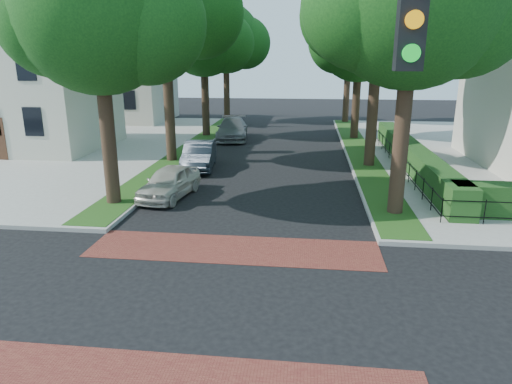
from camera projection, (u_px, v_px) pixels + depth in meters
ground at (213, 301)px, 11.10m from camera, size 120.00×120.00×0.00m
crosswalk_far at (234, 249)px, 14.15m from camera, size 9.00×2.20×0.01m
grass_strip_ne at (359, 150)px, 28.67m from camera, size 1.60×29.80×0.02m
grass_strip_nw at (192, 147)px, 29.86m from camera, size 1.60×29.80×0.02m
tree_right_mid at (381, 11)px, 22.79m from camera, size 8.25×7.09×11.22m
tree_right_far at (361, 41)px, 31.65m from camera, size 7.25×6.23×9.74m
tree_right_back at (350, 40)px, 40.14m from camera, size 7.50×6.45×10.20m
tree_left_near at (102, 14)px, 16.55m from camera, size 7.50×6.45×10.20m
tree_left_mid at (167, 6)px, 23.89m from camera, size 8.00×6.88×11.48m
tree_left_far at (205, 38)px, 32.79m from camera, size 7.00×6.02×9.86m
tree_left_back at (227, 39)px, 41.31m from camera, size 7.75×6.66×10.44m
hedge_main_road at (411, 155)px, 24.34m from camera, size 1.00×18.00×1.20m
fence_main_road at (396, 157)px, 24.47m from camera, size 0.06×18.00×0.90m
house_left_near at (27, 70)px, 28.56m from camera, size 10.00×9.00×10.14m
house_left_far at (117, 66)px, 41.91m from camera, size 10.00×9.00×10.14m
parked_car_front at (169, 182)px, 19.30m from camera, size 2.12×4.11×1.34m
parked_car_middle at (199, 155)px, 24.41m from camera, size 2.04×4.52×1.44m
parked_car_rear at (232, 129)px, 33.31m from camera, size 2.71×5.48×1.53m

